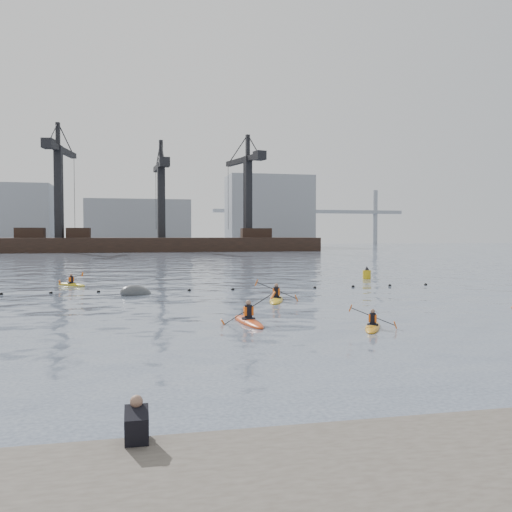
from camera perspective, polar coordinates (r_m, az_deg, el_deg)
The scene contains 10 objects.
ground at distance 16.06m, azimuth 8.04°, elevation -11.68°, with size 400.00×400.00×0.00m, color #3D4658.
float_line at distance 37.66m, azimuth -4.78°, elevation -3.57°, with size 33.24×0.73×0.24m.
barge_pier at distance 124.72m, azimuth -10.01°, elevation 1.36°, with size 72.00×19.30×29.50m.
skyline at distance 165.14m, azimuth -9.77°, elevation 4.13°, with size 141.00×28.00×22.00m.
kayaker_0 at distance 23.81m, azimuth -0.80°, elevation -6.80°, with size 2.51×3.62×1.49m.
kayaker_1 at distance 22.99m, azimuth 12.18°, elevation -7.23°, with size 1.84×2.78×1.06m.
kayaker_3 at distance 31.54m, azimuth 2.15°, elevation -4.55°, with size 2.44×3.68×1.38m.
kayaker_5 at distance 43.39m, azimuth -18.86°, elevation -2.82°, with size 2.61×2.77×1.07m.
mooring_buoy at distance 35.79m, azimuth -12.49°, elevation -3.97°, with size 2.38×1.41×1.19m, color #3F4144.
nav_buoy at distance 47.95m, azimuth 11.58°, elevation -1.92°, with size 0.70×0.70×1.28m.
Camera 1 is at (-5.47, -14.60, 3.87)m, focal length 38.00 mm.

